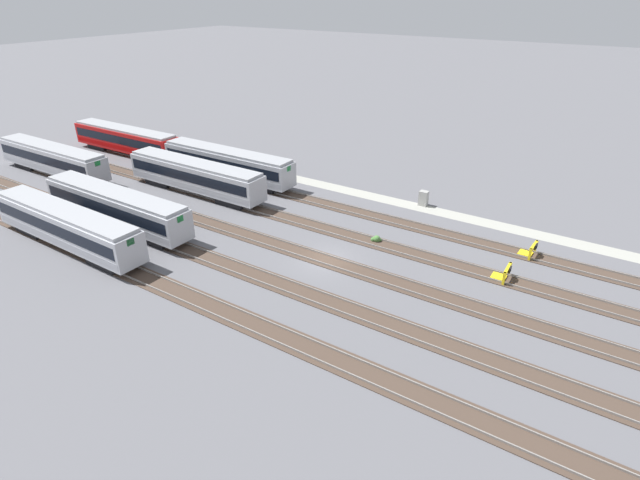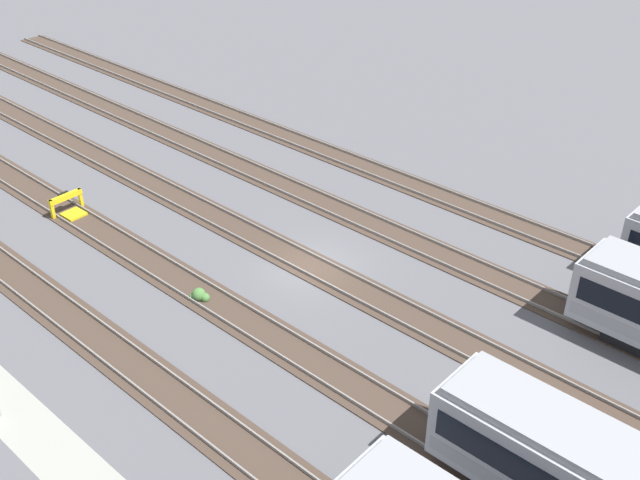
# 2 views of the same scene
# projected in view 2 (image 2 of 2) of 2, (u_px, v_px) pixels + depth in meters

# --- Properties ---
(ground_plane) EXTENTS (400.00, 400.00, 0.00)m
(ground_plane) POSITION_uv_depth(u_px,v_px,m) (312.00, 267.00, 37.03)
(ground_plane) COLOR #5B5B60
(service_walkway) EXTENTS (54.00, 2.00, 0.01)m
(service_walkway) POSITION_uv_depth(u_px,v_px,m) (36.00, 435.00, 27.61)
(service_walkway) COLOR #9E9E93
(service_walkway) RESTS_ON ground
(rail_track_nearest) EXTENTS (90.00, 2.23, 0.21)m
(rail_track_nearest) POSITION_uv_depth(u_px,v_px,m) (140.00, 371.00, 30.51)
(rail_track_nearest) COLOR #47382D
(rail_track_nearest) RESTS_ON ground
(rail_track_near_inner) EXTENTS (90.00, 2.23, 0.21)m
(rail_track_near_inner) POSITION_uv_depth(u_px,v_px,m) (234.00, 313.00, 33.76)
(rail_track_near_inner) COLOR #47382D
(rail_track_near_inner) RESTS_ON ground
(rail_track_middle) EXTENTS (90.00, 2.24, 0.21)m
(rail_track_middle) POSITION_uv_depth(u_px,v_px,m) (312.00, 266.00, 37.00)
(rail_track_middle) COLOR #47382D
(rail_track_middle) RESTS_ON ground
(rail_track_far_inner) EXTENTS (90.00, 2.23, 0.21)m
(rail_track_far_inner) POSITION_uv_depth(u_px,v_px,m) (377.00, 227.00, 40.25)
(rail_track_far_inner) COLOR #47382D
(rail_track_far_inner) RESTS_ON ground
(rail_track_farthest) EXTENTS (90.00, 2.23, 0.21)m
(rail_track_farthest) POSITION_uv_depth(u_px,v_px,m) (433.00, 193.00, 43.50)
(rail_track_farthest) COLOR #47382D
(rail_track_farthest) RESTS_ON ground
(bumper_stop_near_inner_track) EXTENTS (1.36, 2.00, 1.22)m
(bumper_stop_near_inner_track) POSITION_uv_depth(u_px,v_px,m) (69.00, 206.00, 41.21)
(bumper_stop_near_inner_track) COLOR yellow
(bumper_stop_near_inner_track) RESTS_ON ground
(weed_clump) EXTENTS (0.92, 0.70, 0.64)m
(weed_clump) POSITION_uv_depth(u_px,v_px,m) (199.00, 295.00, 34.59)
(weed_clump) COLOR #4C7F3D
(weed_clump) RESTS_ON ground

